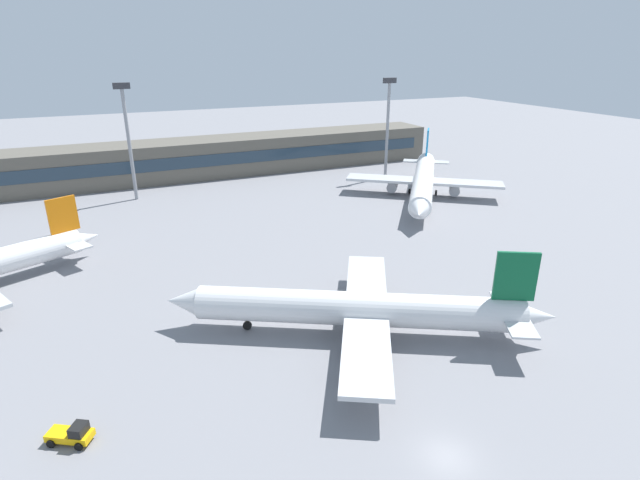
% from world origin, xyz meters
% --- Properties ---
extents(ground_plane, '(400.00, 400.00, 0.00)m').
position_xyz_m(ground_plane, '(0.00, 40.00, 0.00)').
color(ground_plane, gray).
extents(terminal_building, '(126.71, 12.13, 9.00)m').
position_xyz_m(terminal_building, '(0.00, 99.33, 4.50)').
color(terminal_building, '#5B564C').
rests_on(terminal_building, ground_plane).
extents(airplane_near, '(38.68, 28.12, 10.56)m').
position_xyz_m(airplane_near, '(1.82, 18.87, 3.22)').
color(airplane_near, silver).
rests_on(airplane_near, ground_plane).
extents(airplane_far, '(32.25, 39.60, 11.66)m').
position_xyz_m(airplane_far, '(40.55, 60.87, 3.56)').
color(airplane_far, white).
rests_on(airplane_far, ground_plane).
extents(baggage_tug_yellow, '(3.85, 3.17, 1.75)m').
position_xyz_m(baggage_tug_yellow, '(-26.72, 13.88, 0.80)').
color(baggage_tug_yellow, '#F2B20C').
rests_on(baggage_tug_yellow, ground_plane).
extents(floodlight_tower_west, '(3.20, 0.80, 23.39)m').
position_xyz_m(floodlight_tower_west, '(42.54, 79.26, 13.67)').
color(floodlight_tower_west, gray).
rests_on(floodlight_tower_west, ground_plane).
extents(floodlight_tower_east, '(3.20, 0.80, 23.53)m').
position_xyz_m(floodlight_tower_east, '(-15.05, 84.78, 13.74)').
color(floodlight_tower_east, gray).
rests_on(floodlight_tower_east, ground_plane).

